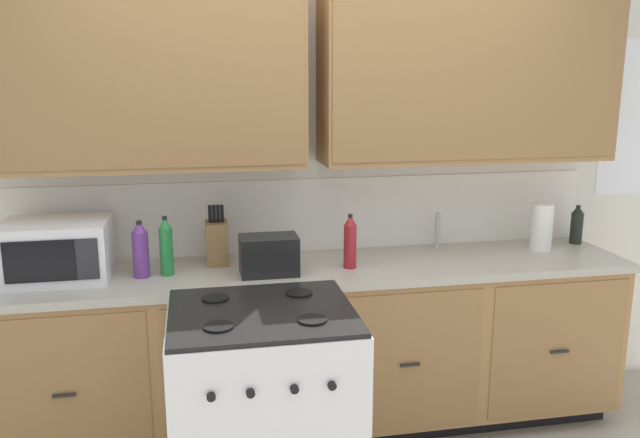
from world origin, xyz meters
TOP-DOWN VIEW (x-y plane):
  - wall_unit at (0.00, 0.50)m, footprint 4.41×0.40m
  - counter_run at (0.00, 0.30)m, footprint 3.24×0.64m
  - stove_range at (-0.35, -0.33)m, footprint 0.76×0.68m
  - microwave at (-1.25, 0.33)m, footprint 0.48×0.37m
  - toaster at (-0.26, 0.21)m, footprint 0.28×0.18m
  - knife_block at (-0.50, 0.43)m, footprint 0.11×0.14m
  - sink_faucet at (0.72, 0.51)m, footprint 0.02×0.02m
  - paper_towel_roll at (1.27, 0.36)m, footprint 0.12×0.12m
  - bottle_dark at (1.54, 0.45)m, footprint 0.07×0.07m
  - bottle_red at (0.15, 0.24)m, footprint 0.06×0.06m
  - bottle_violet at (-0.86, 0.28)m, footprint 0.08×0.08m
  - bottle_green at (-0.74, 0.29)m, footprint 0.06×0.06m

SIDE VIEW (x-z plane):
  - stove_range at x=-0.35m, z-range 0.00..0.95m
  - counter_run at x=0.00m, z-range 0.01..0.93m
  - toaster at x=-0.26m, z-range 0.92..1.11m
  - sink_faucet at x=0.72m, z-range 0.92..1.12m
  - bottle_dark at x=1.54m, z-range 0.92..1.14m
  - knife_block at x=-0.50m, z-range 0.88..1.19m
  - paper_towel_roll at x=1.27m, z-range 0.92..1.18m
  - bottle_red at x=0.15m, z-range 0.91..1.19m
  - bottle_violet at x=-0.86m, z-range 0.91..1.19m
  - microwave at x=-1.25m, z-range 0.92..1.20m
  - bottle_green at x=-0.74m, z-range 0.91..1.21m
  - wall_unit at x=0.00m, z-range 0.38..2.97m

